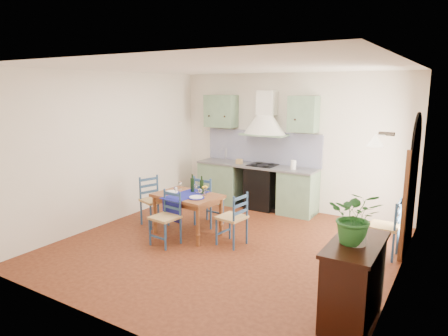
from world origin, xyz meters
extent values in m
plane|color=#421A0E|center=(0.00, 0.00, 0.00)|extent=(5.00, 5.00, 0.00)
cube|color=white|center=(0.00, 2.50, 1.40)|extent=(5.00, 0.04, 2.80)
cube|color=gray|center=(-1.45, 2.19, 0.44)|extent=(0.90, 0.60, 0.88)
cube|color=gray|center=(0.35, 2.19, 0.44)|extent=(0.70, 0.60, 0.88)
cube|color=black|center=(-0.45, 2.19, 0.44)|extent=(0.60, 0.58, 0.88)
cube|color=slate|center=(-0.60, 2.19, 0.90)|extent=(2.60, 0.64, 0.04)
cube|color=silver|center=(-1.45, 2.19, 0.90)|extent=(0.45, 0.40, 0.03)
cylinder|color=silver|center=(-1.45, 2.37, 1.05)|extent=(0.02, 0.02, 0.26)
cube|color=black|center=(-0.45, 2.19, 0.93)|extent=(0.55, 0.48, 0.02)
cube|color=black|center=(-0.60, 2.24, 0.04)|extent=(2.60, 0.50, 0.08)
cube|color=#090F53|center=(-0.60, 2.46, 1.26)|extent=(2.65, 0.05, 0.68)
cube|color=gray|center=(-1.55, 2.32, 2.00)|extent=(0.70, 0.34, 0.70)
cube|color=gray|center=(0.35, 2.32, 2.00)|extent=(0.55, 0.34, 0.70)
cone|color=silver|center=(-0.45, 2.25, 1.75)|extent=(0.96, 0.96, 0.40)
cube|color=silver|center=(-0.45, 2.34, 2.20)|extent=(0.36, 0.30, 0.50)
cube|color=white|center=(2.50, 0.00, 1.40)|extent=(0.04, 5.00, 2.80)
cube|color=black|center=(2.48, 1.40, 0.82)|extent=(0.03, 1.00, 1.65)
cylinder|color=black|center=(2.48, 1.40, 1.65)|extent=(0.03, 1.00, 1.00)
cube|color=brown|center=(2.46, 0.86, 0.82)|extent=(0.06, 0.06, 1.65)
cube|color=brown|center=(2.46, 1.94, 0.82)|extent=(0.06, 0.06, 1.65)
cube|color=brown|center=(2.47, 1.62, 0.98)|extent=(0.04, 0.55, 1.96)
cylinder|color=silver|center=(2.44, -0.96, 2.05)|extent=(0.15, 0.04, 0.04)
cone|color=#FFEDC6|center=(2.34, -0.96, 1.98)|extent=(0.16, 0.16, 0.12)
cube|color=white|center=(-2.50, 0.00, 1.40)|extent=(0.04, 5.00, 2.80)
cube|color=white|center=(0.00, 0.00, 2.80)|extent=(5.00, 5.00, 0.01)
cube|color=brown|center=(-0.86, 0.12, 0.68)|extent=(1.18, 0.85, 0.05)
cube|color=brown|center=(-0.86, 0.12, 0.62)|extent=(1.06, 0.72, 0.08)
cylinder|color=brown|center=(-1.38, -0.14, 0.33)|extent=(0.07, 0.07, 0.66)
cylinder|color=brown|center=(-1.32, 0.47, 0.33)|extent=(0.07, 0.07, 0.66)
cylinder|color=brown|center=(-0.40, -0.23, 0.33)|extent=(0.07, 0.07, 0.66)
cylinder|color=brown|center=(-0.34, 0.38, 0.33)|extent=(0.07, 0.07, 0.66)
cube|color=navy|center=(-0.86, 0.07, 0.71)|extent=(0.50, 0.87, 0.01)
cube|color=navy|center=(-0.89, -0.26, 0.53)|extent=(0.42, 0.05, 0.38)
cylinder|color=navy|center=(-1.14, 0.05, 0.72)|extent=(0.28, 0.28, 0.01)
cylinder|color=white|center=(-1.14, 0.05, 0.73)|extent=(0.22, 0.22, 0.01)
cylinder|color=navy|center=(-0.59, 0.00, 0.72)|extent=(0.28, 0.28, 0.01)
cylinder|color=white|center=(-0.59, 0.00, 0.73)|extent=(0.22, 0.22, 0.01)
cylinder|color=black|center=(-0.89, 0.31, 0.87)|extent=(0.07, 0.07, 0.32)
cylinder|color=black|center=(-0.67, 0.29, 0.87)|extent=(0.07, 0.07, 0.32)
cylinder|color=white|center=(-0.57, 0.23, 0.77)|extent=(0.05, 0.05, 0.10)
sphere|color=gold|center=(-0.57, 0.23, 0.86)|extent=(0.10, 0.10, 0.10)
cylinder|color=navy|center=(-1.07, -0.61, 0.22)|extent=(0.03, 0.03, 0.44)
cylinder|color=navy|center=(-1.04, -0.26, 0.43)|extent=(0.03, 0.03, 0.87)
cylinder|color=navy|center=(-0.73, -0.65, 0.22)|extent=(0.03, 0.03, 0.44)
cylinder|color=navy|center=(-0.69, -0.30, 0.43)|extent=(0.03, 0.03, 0.87)
cube|color=tan|center=(-0.88, -0.46, 0.46)|extent=(0.44, 0.44, 0.04)
cube|color=navy|center=(-0.86, -0.28, 0.58)|extent=(0.37, 0.06, 0.04)
cube|color=navy|center=(-0.86, -0.28, 0.69)|extent=(0.37, 0.06, 0.04)
cube|color=navy|center=(-0.86, -0.28, 0.81)|extent=(0.37, 0.06, 0.04)
cube|color=navy|center=(-0.90, -0.63, 0.17)|extent=(0.35, 0.06, 0.02)
cylinder|color=navy|center=(-0.63, 0.90, 0.24)|extent=(0.04, 0.04, 0.48)
cylinder|color=navy|center=(-0.65, 0.53, 0.47)|extent=(0.04, 0.04, 0.93)
cylinder|color=navy|center=(-1.00, 0.92, 0.24)|extent=(0.04, 0.04, 0.48)
cylinder|color=navy|center=(-1.02, 0.55, 0.47)|extent=(0.04, 0.04, 0.93)
cube|color=tan|center=(-0.82, 0.72, 0.49)|extent=(0.46, 0.46, 0.04)
cube|color=navy|center=(-0.84, 0.54, 0.62)|extent=(0.39, 0.05, 0.05)
cube|color=navy|center=(-0.84, 0.54, 0.75)|extent=(0.39, 0.05, 0.05)
cube|color=navy|center=(-0.84, 0.54, 0.87)|extent=(0.39, 0.05, 0.05)
cube|color=navy|center=(-0.81, 0.91, 0.19)|extent=(0.37, 0.06, 0.03)
cylinder|color=navy|center=(-1.55, -0.06, 0.23)|extent=(0.04, 0.04, 0.46)
cylinder|color=navy|center=(-1.89, 0.06, 0.45)|extent=(0.04, 0.04, 0.90)
cylinder|color=navy|center=(-1.43, 0.28, 0.23)|extent=(0.04, 0.04, 0.46)
cylinder|color=navy|center=(-1.77, 0.40, 0.45)|extent=(0.04, 0.04, 0.90)
cube|color=tan|center=(-1.66, 0.17, 0.48)|extent=(0.53, 0.53, 0.04)
cube|color=navy|center=(-1.83, 0.23, 0.60)|extent=(0.15, 0.37, 0.05)
cube|color=navy|center=(-1.83, 0.23, 0.72)|extent=(0.15, 0.37, 0.05)
cube|color=navy|center=(-1.83, 0.23, 0.84)|extent=(0.15, 0.37, 0.05)
cube|color=navy|center=(-1.49, 0.11, 0.18)|extent=(0.15, 0.35, 0.03)
cylinder|color=navy|center=(-0.12, 0.30, 0.22)|extent=(0.03, 0.03, 0.45)
cylinder|color=navy|center=(0.23, 0.26, 0.44)|extent=(0.03, 0.03, 0.87)
cylinder|color=navy|center=(-0.16, -0.04, 0.22)|extent=(0.03, 0.03, 0.45)
cylinder|color=navy|center=(0.18, -0.09, 0.44)|extent=(0.03, 0.03, 0.87)
cube|color=tan|center=(0.03, 0.11, 0.46)|extent=(0.46, 0.46, 0.04)
cube|color=navy|center=(0.20, 0.09, 0.58)|extent=(0.07, 0.37, 0.04)
cube|color=navy|center=(0.20, 0.09, 0.70)|extent=(0.07, 0.37, 0.04)
cube|color=navy|center=(0.20, 0.09, 0.81)|extent=(0.07, 0.37, 0.04)
cube|color=navy|center=(-0.14, 0.13, 0.17)|extent=(0.07, 0.35, 0.02)
cylinder|color=navy|center=(2.03, 1.10, 0.23)|extent=(0.04, 0.04, 0.45)
cylinder|color=navy|center=(2.38, 1.09, 0.44)|extent=(0.04, 0.04, 0.89)
cylinder|color=navy|center=(2.02, 0.75, 0.23)|extent=(0.04, 0.04, 0.45)
cylinder|color=navy|center=(2.37, 0.74, 0.44)|extent=(0.04, 0.04, 0.89)
cube|color=tan|center=(2.20, 0.92, 0.47)|extent=(0.42, 0.42, 0.04)
cube|color=navy|center=(2.38, 0.91, 0.59)|extent=(0.03, 0.38, 0.04)
cube|color=navy|center=(2.38, 0.91, 0.71)|extent=(0.03, 0.38, 0.04)
cube|color=navy|center=(2.38, 0.91, 0.83)|extent=(0.03, 0.38, 0.04)
cube|color=navy|center=(2.02, 0.92, 0.18)|extent=(0.04, 0.36, 0.02)
cube|color=black|center=(2.27, -1.16, 0.49)|extent=(0.45, 1.00, 0.82)
cube|color=black|center=(2.27, -1.16, 0.92)|extent=(0.50, 1.05, 0.04)
cube|color=brown|center=(2.04, -1.39, 0.45)|extent=(0.02, 0.38, 0.63)
cube|color=brown|center=(2.04, -0.93, 0.45)|extent=(0.02, 0.38, 0.63)
cube|color=black|center=(2.09, -0.72, 0.04)|extent=(0.08, 0.08, 0.08)
cube|color=black|center=(2.44, -0.72, 0.04)|extent=(0.08, 0.08, 0.08)
imported|color=#2A712E|center=(2.25, -1.20, 1.22)|extent=(0.58, 0.53, 0.57)
camera|label=1|loc=(3.13, -5.18, 2.49)|focal=32.00mm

